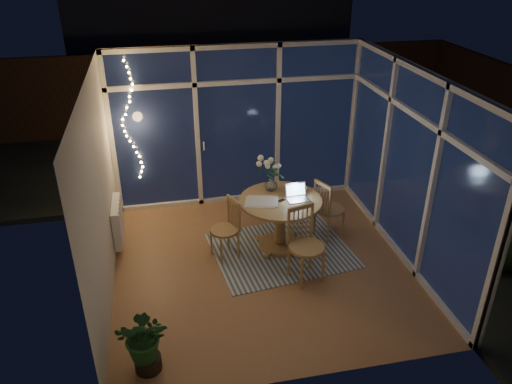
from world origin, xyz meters
The scene contains 25 objects.
floor centered at (0.00, 0.00, 0.00)m, with size 4.00×4.00×0.00m, color #976C42.
ceiling centered at (0.00, 0.00, 2.60)m, with size 4.00×4.00×0.00m, color white.
wall_back centered at (0.00, 2.00, 1.30)m, with size 4.00×0.04×2.60m, color beige.
wall_front centered at (0.00, -2.00, 1.30)m, with size 4.00×0.04×2.60m, color beige.
wall_left centered at (-2.00, 0.00, 1.30)m, with size 0.04×4.00×2.60m, color beige.
wall_right centered at (2.00, 0.00, 1.30)m, with size 0.04×4.00×2.60m, color beige.
window_wall_back centered at (0.00, 1.96, 1.30)m, with size 4.00×0.10×2.60m, color silver.
window_wall_right centered at (1.96, 0.00, 1.30)m, with size 0.10×4.00×2.60m, color silver.
radiator centered at (-1.94, 0.90, 0.40)m, with size 0.10×0.70×0.58m, color white.
fairy_lights centered at (-1.65, 1.88, 1.52)m, with size 0.24×0.10×1.85m, color #FFC466, non-canonical shape.
garden_patio centered at (0.50, 5.00, -0.06)m, with size 12.00×6.00×0.10m, color black.
garden_fence centered at (0.00, 5.50, 0.90)m, with size 11.00×0.08×1.80m, color #352113.
neighbour_roof centered at (0.30, 8.50, 2.20)m, with size 7.00×3.00×2.20m, color #2F3239.
garden_shrubs centered at (-0.80, 3.40, 0.45)m, with size 0.90×0.90×0.90m, color black.
rug centered at (0.32, 0.28, 0.01)m, with size 1.90×1.52×0.01m, color beige.
dining_table centered at (0.32, 0.38, 0.39)m, with size 1.15×1.15×0.78m, color olive.
chair_left centered at (-0.48, 0.33, 0.44)m, with size 0.41×0.41×0.88m, color olive.
chair_right centered at (1.11, 0.54, 0.47)m, with size 0.44×0.44×0.94m, color olive.
chair_front centered at (0.47, -0.41, 0.51)m, with size 0.48×0.48×1.03m, color olive.
laptop centered at (0.55, 0.33, 0.89)m, with size 0.30×0.26×0.22m, color silver, non-canonical shape.
flower_vase centered at (0.25, 0.69, 0.89)m, with size 0.20×0.20×0.21m, color silver.
bowl centered at (0.69, 0.60, 0.80)m, with size 0.15×0.15×0.04m, color white.
newspapers centered at (0.05, 0.35, 0.79)m, with size 0.42×0.32×0.01m, color silver.
phone centered at (0.32, 0.35, 0.79)m, with size 0.10×0.05×0.01m, color black.
potted_plant centered at (-1.57, -1.55, 0.38)m, with size 0.54×0.47×0.76m, color #1B4D22.
Camera 1 is at (-1.24, -5.48, 4.06)m, focal length 35.00 mm.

